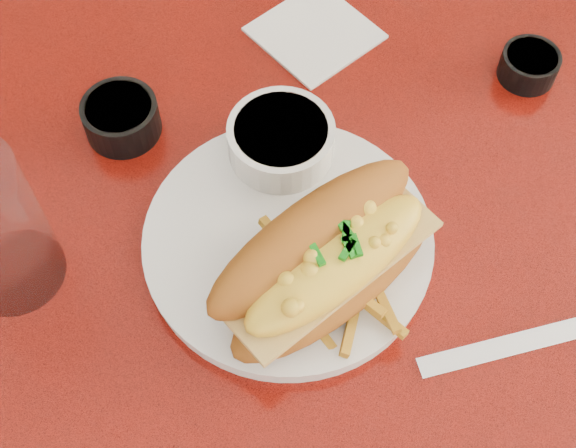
{
  "coord_description": "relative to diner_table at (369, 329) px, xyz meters",
  "views": [
    {
      "loc": [
        -0.13,
        -0.3,
        1.36
      ],
      "look_at": [
        -0.08,
        0.02,
        0.81
      ],
      "focal_mm": 50.0,
      "sensor_mm": 36.0,
      "label": 1
    }
  ],
  "objects": [
    {
      "name": "mac_hoagie",
      "position": [
        -0.06,
        -0.03,
        0.22
      ],
      "size": [
        0.22,
        0.19,
        0.09
      ],
      "rotation": [
        0.0,
        0.0,
        0.56
      ],
      "color": "#995418",
      "rests_on": "dinner_plate"
    },
    {
      "name": "dinner_plate",
      "position": [
        -0.08,
        0.02,
        0.17
      ],
      "size": [
        0.3,
        0.3,
        0.02
      ],
      "rotation": [
        0.0,
        0.0,
        0.32
      ],
      "color": "silver",
      "rests_on": "diner_table"
    },
    {
      "name": "fork",
      "position": [
        -0.03,
        0.01,
        0.18
      ],
      "size": [
        0.04,
        0.13,
        0.0
      ],
      "rotation": [
        0.0,
        0.0,
        1.78
      ],
      "color": "silver",
      "rests_on": "dinner_plate"
    },
    {
      "name": "gravy_ramekin",
      "position": [
        -0.07,
        0.1,
        0.19
      ],
      "size": [
        0.1,
        0.1,
        0.05
      ],
      "rotation": [
        0.0,
        0.0,
        -0.14
      ],
      "color": "silver",
      "rests_on": "diner_table"
    },
    {
      "name": "sauce_cup_left",
      "position": [
        -0.21,
        0.16,
        0.18
      ],
      "size": [
        0.08,
        0.08,
        0.03
      ],
      "rotation": [
        0.0,
        0.0,
        -0.28
      ],
      "color": "black",
      "rests_on": "diner_table"
    },
    {
      "name": "fries_pile",
      "position": [
        -0.06,
        -0.03,
        0.19
      ],
      "size": [
        0.1,
        0.09,
        0.03
      ],
      "primitive_type": null,
      "rotation": [
        0.0,
        0.0,
        0.06
      ],
      "color": "gold",
      "rests_on": "dinner_plate"
    },
    {
      "name": "sauce_cup_right",
      "position": [
        0.17,
        0.17,
        0.18
      ],
      "size": [
        0.06,
        0.06,
        0.03
      ],
      "rotation": [
        0.0,
        0.0,
        -0.14
      ],
      "color": "black",
      "rests_on": "diner_table"
    },
    {
      "name": "diner_table",
      "position": [
        0.0,
        0.0,
        0.0
      ],
      "size": [
        1.23,
        0.83,
        0.77
      ],
      "color": "red",
      "rests_on": "ground"
    },
    {
      "name": "paper_napkin",
      "position": [
        -0.02,
        0.25,
        0.16
      ],
      "size": [
        0.14,
        0.14,
        0.0
      ],
      "primitive_type": "cube",
      "rotation": [
        0.0,
        0.0,
        0.57
      ],
      "color": "white",
      "rests_on": "diner_table"
    },
    {
      "name": "knife",
      "position": [
        0.13,
        -0.09,
        0.16
      ],
      "size": [
        0.22,
        0.04,
        0.01
      ],
      "rotation": [
        0.0,
        0.0,
        0.12
      ],
      "color": "silver",
      "rests_on": "diner_table"
    }
  ]
}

